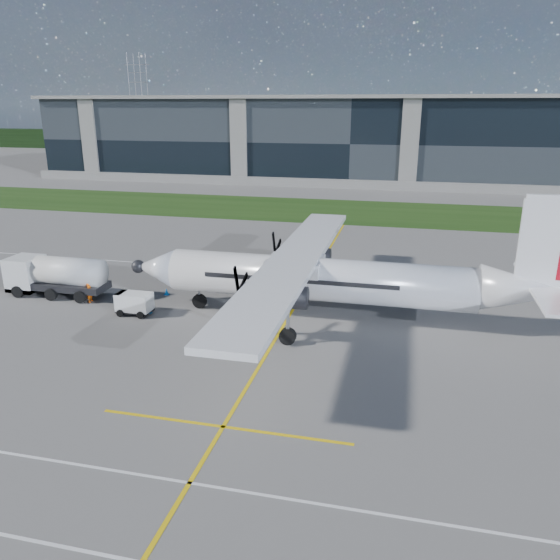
{
  "coord_description": "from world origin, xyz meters",
  "views": [
    {
      "loc": [
        10.56,
        -26.5,
        14.1
      ],
      "look_at": [
        2.3,
        8.22,
        2.56
      ],
      "focal_mm": 35.0,
      "sensor_mm": 36.0,
      "label": 1
    }
  ],
  "objects_px": {
    "safety_cone_nose_stbd": "(167,292)",
    "safety_cone_nose_port": "(149,310)",
    "turboprop_aircraft": "(335,256)",
    "fuel_tanker_truck": "(50,276)",
    "ground_crew_person": "(89,288)",
    "pylon_west": "(139,101)",
    "safety_cone_stbdwing": "(322,256)",
    "baggage_tug": "(135,304)",
    "safety_cone_fwd": "(122,296)"
  },
  "relations": [
    {
      "from": "safety_cone_nose_stbd",
      "to": "safety_cone_nose_port",
      "type": "bearing_deg",
      "value": -83.64
    },
    {
      "from": "turboprop_aircraft",
      "to": "fuel_tanker_truck",
      "type": "bearing_deg",
      "value": 179.81
    },
    {
      "from": "safety_cone_nose_port",
      "to": "ground_crew_person",
      "type": "bearing_deg",
      "value": 168.05
    },
    {
      "from": "pylon_west",
      "to": "safety_cone_stbdwing",
      "type": "bearing_deg",
      "value": -56.82
    },
    {
      "from": "baggage_tug",
      "to": "safety_cone_stbdwing",
      "type": "height_order",
      "value": "baggage_tug"
    },
    {
      "from": "safety_cone_nose_stbd",
      "to": "fuel_tanker_truck",
      "type": "bearing_deg",
      "value": -166.71
    },
    {
      "from": "ground_crew_person",
      "to": "safety_cone_nose_stbd",
      "type": "relative_size",
      "value": 4.21
    },
    {
      "from": "turboprop_aircraft",
      "to": "fuel_tanker_truck",
      "type": "xyz_separation_m",
      "value": [
        -21.91,
        0.07,
        -3.01
      ]
    },
    {
      "from": "turboprop_aircraft",
      "to": "baggage_tug",
      "type": "xyz_separation_m",
      "value": [
        -13.71,
        -2.21,
        -3.78
      ]
    },
    {
      "from": "safety_cone_nose_port",
      "to": "safety_cone_fwd",
      "type": "bearing_deg",
      "value": 147.09
    },
    {
      "from": "baggage_tug",
      "to": "safety_cone_nose_port",
      "type": "height_order",
      "value": "baggage_tug"
    },
    {
      "from": "safety_cone_nose_stbd",
      "to": "safety_cone_nose_port",
      "type": "relative_size",
      "value": 1.0
    },
    {
      "from": "turboprop_aircraft",
      "to": "safety_cone_nose_port",
      "type": "bearing_deg",
      "value": -171.95
    },
    {
      "from": "safety_cone_nose_port",
      "to": "fuel_tanker_truck",
      "type": "bearing_deg",
      "value": 168.17
    },
    {
      "from": "turboprop_aircraft",
      "to": "baggage_tug",
      "type": "height_order",
      "value": "turboprop_aircraft"
    },
    {
      "from": "baggage_tug",
      "to": "safety_cone_nose_stbd",
      "type": "xyz_separation_m",
      "value": [
        0.41,
        4.32,
        -0.52
      ]
    },
    {
      "from": "fuel_tanker_truck",
      "to": "ground_crew_person",
      "type": "distance_m",
      "value": 3.88
    },
    {
      "from": "turboprop_aircraft",
      "to": "safety_cone_nose_stbd",
      "type": "bearing_deg",
      "value": 171.0
    },
    {
      "from": "baggage_tug",
      "to": "safety_cone_stbdwing",
      "type": "relative_size",
      "value": 5.13
    },
    {
      "from": "baggage_tug",
      "to": "safety_cone_stbdwing",
      "type": "distance_m",
      "value": 20.24
    },
    {
      "from": "safety_cone_nose_port",
      "to": "safety_cone_stbdwing",
      "type": "relative_size",
      "value": 1.0
    },
    {
      "from": "turboprop_aircraft",
      "to": "ground_crew_person",
      "type": "relative_size",
      "value": 14.38
    },
    {
      "from": "safety_cone_nose_port",
      "to": "baggage_tug",
      "type": "bearing_deg",
      "value": -155.48
    },
    {
      "from": "turboprop_aircraft",
      "to": "safety_cone_nose_stbd",
      "type": "height_order",
      "value": "turboprop_aircraft"
    },
    {
      "from": "ground_crew_person",
      "to": "safety_cone_fwd",
      "type": "bearing_deg",
      "value": -71.29
    },
    {
      "from": "ground_crew_person",
      "to": "safety_cone_nose_stbd",
      "type": "distance_m",
      "value": 5.65
    },
    {
      "from": "fuel_tanker_truck",
      "to": "safety_cone_nose_stbd",
      "type": "xyz_separation_m",
      "value": [
        8.61,
        2.03,
        -1.29
      ]
    },
    {
      "from": "pylon_west",
      "to": "ground_crew_person",
      "type": "height_order",
      "value": "pylon_west"
    },
    {
      "from": "ground_crew_person",
      "to": "safety_cone_stbdwing",
      "type": "bearing_deg",
      "value": -50.3
    },
    {
      "from": "safety_cone_nose_port",
      "to": "safety_cone_stbdwing",
      "type": "xyz_separation_m",
      "value": [
        9.7,
        16.88,
        0.0
      ]
    },
    {
      "from": "safety_cone_nose_stbd",
      "to": "turboprop_aircraft",
      "type": "bearing_deg",
      "value": -9.0
    },
    {
      "from": "turboprop_aircraft",
      "to": "safety_cone_nose_port",
      "type": "distance_m",
      "value": 13.69
    },
    {
      "from": "turboprop_aircraft",
      "to": "safety_cone_fwd",
      "type": "xyz_separation_m",
      "value": [
        -16.1,
        0.27,
        -4.3
      ]
    },
    {
      "from": "ground_crew_person",
      "to": "safety_cone_nose_port",
      "type": "relative_size",
      "value": 4.21
    },
    {
      "from": "fuel_tanker_truck",
      "to": "safety_cone_nose_port",
      "type": "relative_size",
      "value": 16.4
    },
    {
      "from": "pylon_west",
      "to": "turboprop_aircraft",
      "type": "distance_m",
      "value": 166.22
    },
    {
      "from": "ground_crew_person",
      "to": "pylon_west",
      "type": "bearing_deg",
      "value": 18.7
    },
    {
      "from": "turboprop_aircraft",
      "to": "ground_crew_person",
      "type": "height_order",
      "value": "turboprop_aircraft"
    },
    {
      "from": "baggage_tug",
      "to": "ground_crew_person",
      "type": "bearing_deg",
      "value": 161.23
    },
    {
      "from": "pylon_west",
      "to": "safety_cone_stbdwing",
      "type": "distance_m",
      "value": 152.17
    },
    {
      "from": "ground_crew_person",
      "to": "safety_cone_stbdwing",
      "type": "relative_size",
      "value": 4.21
    },
    {
      "from": "fuel_tanker_truck",
      "to": "safety_cone_nose_port",
      "type": "bearing_deg",
      "value": -11.83
    },
    {
      "from": "baggage_tug",
      "to": "safety_cone_fwd",
      "type": "xyz_separation_m",
      "value": [
        -2.38,
        2.48,
        -0.52
      ]
    },
    {
      "from": "safety_cone_fwd",
      "to": "safety_cone_nose_port",
      "type": "xyz_separation_m",
      "value": [
        3.23,
        -2.09,
        0.0
      ]
    },
    {
      "from": "baggage_tug",
      "to": "ground_crew_person",
      "type": "distance_m",
      "value": 4.68
    },
    {
      "from": "fuel_tanker_truck",
      "to": "safety_cone_nose_stbd",
      "type": "height_order",
      "value": "fuel_tanker_truck"
    },
    {
      "from": "baggage_tug",
      "to": "safety_cone_fwd",
      "type": "relative_size",
      "value": 5.13
    },
    {
      "from": "turboprop_aircraft",
      "to": "safety_cone_fwd",
      "type": "relative_size",
      "value": 60.61
    },
    {
      "from": "pylon_west",
      "to": "safety_cone_fwd",
      "type": "xyz_separation_m",
      "value": [
        69.97,
        -141.55,
        -14.75
      ]
    },
    {
      "from": "fuel_tanker_truck",
      "to": "safety_cone_nose_port",
      "type": "distance_m",
      "value": 9.33
    }
  ]
}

